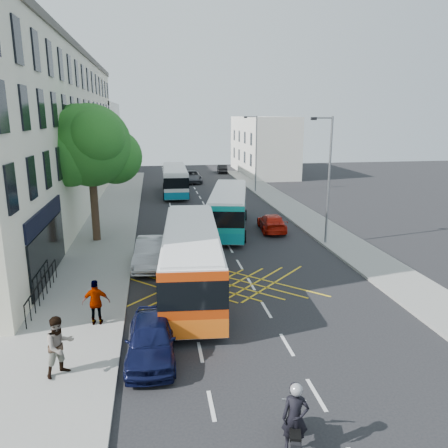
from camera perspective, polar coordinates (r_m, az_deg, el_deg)
name	(u,v)px	position (r m, az deg, el deg)	size (l,w,h in m)	color
ground	(287,345)	(16.81, 8.21, -15.34)	(120.00, 120.00, 0.00)	black
pavement_left	(97,241)	(30.31, -16.24, -2.10)	(5.00, 70.00, 0.15)	gray
pavement_right	(325,231)	(32.40, 13.07, -0.87)	(3.00, 70.00, 0.15)	gray
terrace_main	(36,133)	(39.59, -23.35, 10.81)	(8.30, 45.00, 13.50)	beige
terrace_far	(89,137)	(69.65, -17.24, 10.78)	(8.00, 20.00, 10.00)	silver
building_right	(262,145)	(64.01, 5.03, 10.21)	(6.00, 18.00, 8.00)	silver
street_tree	(90,146)	(29.23, -17.10, 9.67)	(6.30, 5.70, 8.80)	#382619
lamp_near	(328,174)	(28.32, 13.39, 6.37)	(1.45, 0.15, 8.00)	slate
lamp_far	(255,150)	(47.32, 4.09, 9.65)	(1.45, 0.15, 8.00)	slate
railings	(42,288)	(21.26, -22.63, -7.71)	(0.08, 5.60, 1.14)	black
bus_near	(191,258)	(20.78, -4.28, -4.47)	(3.36, 11.13, 3.09)	silver
bus_mid	(229,209)	(31.98, 0.61, 2.03)	(4.62, 10.79, 2.95)	silver
bus_far	(175,180)	(46.87, -6.42, 5.75)	(2.76, 10.39, 2.91)	silver
motorbike	(295,421)	(11.84, 9.25, -24.09)	(0.85, 2.18, 1.98)	black
parked_car_blue	(151,338)	(15.79, -9.48, -14.51)	(1.67, 4.16, 1.42)	black
parked_car_silver	(151,253)	(24.66, -9.47, -3.71)	(1.64, 4.69, 1.55)	#B6B9BF
red_hatchback	(272,223)	(31.92, 6.26, 0.19)	(1.72, 4.23, 1.23)	#B41507
distant_car_grey	(191,177)	(55.07, -4.31, 6.18)	(2.41, 5.23, 1.45)	#414248
distant_car_dark	(222,169)	(64.37, -0.25, 7.25)	(1.29, 3.71, 1.22)	black
pedestrian_near	(60,346)	(15.18, -20.69, -14.67)	(0.96, 0.75, 1.98)	gray
pedestrian_far	(96,302)	(18.10, -16.36, -9.79)	(1.08, 0.45, 1.84)	gray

